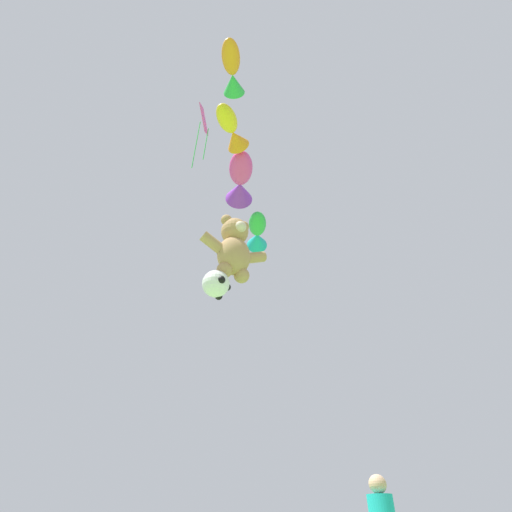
% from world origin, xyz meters
% --- Properties ---
extents(teddy_bear_kite, '(2.37, 1.05, 2.41)m').
position_xyz_m(teddy_bear_kite, '(-0.42, 3.38, 8.78)').
color(teddy_bear_kite, tan).
extents(soccer_ball_kite, '(0.90, 0.89, 0.83)m').
position_xyz_m(soccer_ball_kite, '(-0.95, 3.44, 7.30)').
color(soccer_ball_kite, white).
extents(fish_kite_emerald, '(1.79, 2.26, 0.90)m').
position_xyz_m(fish_kite_emerald, '(1.76, 5.53, 11.80)').
color(fish_kite_emerald, green).
extents(fish_kite_magenta, '(1.99, 2.64, 1.10)m').
position_xyz_m(fish_kite_magenta, '(-0.01, 3.92, 12.55)').
color(fish_kite_magenta, '#E53F9E').
extents(fish_kite_goldfin, '(1.80, 1.71, 0.79)m').
position_xyz_m(fish_kite_goldfin, '(-1.40, 2.05, 12.64)').
color(fish_kite_goldfin, yellow).
extents(fish_kite_tangerine, '(1.39, 1.69, 0.65)m').
position_xyz_m(fish_kite_tangerine, '(-2.47, -0.01, 12.26)').
color(fish_kite_tangerine, orange).
extents(diamond_kite, '(0.91, 1.16, 3.32)m').
position_xyz_m(diamond_kite, '(-2.10, 2.97, 13.57)').
color(diamond_kite, '#E53F9E').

